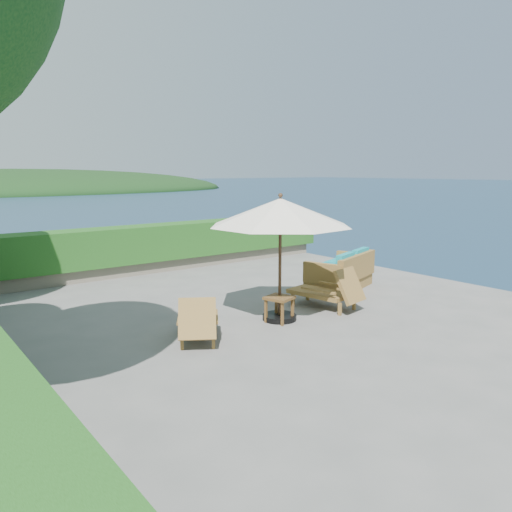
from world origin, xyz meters
TOP-DOWN VIEW (x-y plane):
  - ground at (0.00, 0.00)m, footprint 12.00×12.00m
  - foundation at (0.00, 0.00)m, footprint 12.00×12.00m
  - ocean at (0.00, 0.00)m, footprint 600.00×600.00m
  - offshore_island at (25.00, 140.00)m, footprint 126.00×57.60m
  - planter_wall_far at (0.00, 5.60)m, footprint 12.00×0.60m
  - hedge_far at (0.00, 5.60)m, footprint 12.40×0.90m
  - patio_umbrella at (0.06, -0.27)m, footprint 3.43×3.43m
  - lounge_left at (-1.83, -0.35)m, footprint 1.30×1.58m
  - lounge_right at (1.41, -0.29)m, footprint 0.95×1.70m
  - side_table at (-0.03, -0.37)m, footprint 0.60×0.60m
  - wicker_loveseat at (2.94, 0.77)m, footprint 2.20×1.60m

SIDE VIEW (x-z plane):
  - offshore_island at x=25.00m, z-range -9.30..3.30m
  - ocean at x=0.00m, z-range -3.00..-3.00m
  - foundation at x=0.00m, z-range -3.05..-0.05m
  - ground at x=0.00m, z-range 0.00..0.00m
  - planter_wall_far at x=0.00m, z-range 0.00..0.36m
  - lounge_left at x=-1.83m, z-range -0.07..0.79m
  - wicker_loveseat at x=2.94m, z-range -0.11..0.86m
  - lounge_right at x=1.41m, z-range -0.08..0.85m
  - side_table at x=-0.03m, z-range 0.16..0.67m
  - hedge_far at x=0.00m, z-range 0.35..1.35m
  - patio_umbrella at x=0.06m, z-range 0.85..3.33m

